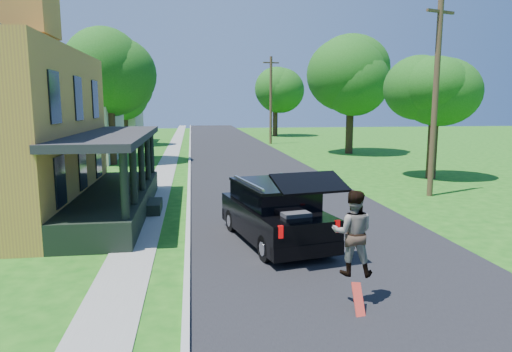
{
  "coord_description": "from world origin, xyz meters",
  "views": [
    {
      "loc": [
        -3.86,
        -11.82,
        4.19
      ],
      "look_at": [
        -1.77,
        3.0,
        1.83
      ],
      "focal_mm": 32.0,
      "sensor_mm": 36.0,
      "label": 1
    }
  ],
  "objects": [
    {
      "name": "utility_pole_near",
      "position": [
        7.0,
        7.57,
        4.53
      ],
      "size": [
        1.55,
        0.63,
        8.78
      ],
      "rotation": [
        0.0,
        0.0,
        0.33
      ],
      "color": "#4A3022",
      "rests_on": "ground"
    },
    {
      "name": "neighbor_house_far",
      "position": [
        -13.5,
        40.0,
        4.19
      ],
      "size": [
        12.78,
        12.78,
        8.3
      ],
      "color": "#A29F90",
      "rests_on": "ground"
    },
    {
      "name": "skateboarder",
      "position": [
        -0.58,
        -3.0,
        1.54
      ],
      "size": [
        1.03,
        0.9,
        1.8
      ],
      "rotation": [
        0.0,
        0.0,
        2.86
      ],
      "color": "black",
      "rests_on": "ground"
    },
    {
      "name": "curb",
      "position": [
        -4.05,
        20.0,
        0.0
      ],
      "size": [
        0.15,
        120.0,
        0.12
      ],
      "primitive_type": "cube",
      "color": "#9F9F9A",
      "rests_on": "ground"
    },
    {
      "name": "black_suv",
      "position": [
        -1.4,
        1.5,
        0.93
      ],
      "size": [
        2.94,
        5.51,
        2.44
      ],
      "rotation": [
        0.0,
        0.0,
        0.2
      ],
      "color": "black",
      "rests_on": "ground"
    },
    {
      "name": "ground",
      "position": [
        0.0,
        0.0,
        0.0
      ],
      "size": [
        140.0,
        140.0,
        0.0
      ],
      "primitive_type": "plane",
      "color": "#145611",
      "rests_on": "ground"
    },
    {
      "name": "utility_pole_far",
      "position": [
        4.5,
        36.22,
        4.72
      ],
      "size": [
        1.74,
        0.43,
        9.13
      ],
      "rotation": [
        0.0,
        0.0,
        0.17
      ],
      "color": "#4A3022",
      "rests_on": "ground"
    },
    {
      "name": "tree_left_far",
      "position": [
        -10.52,
        35.98,
        5.71
      ],
      "size": [
        6.61,
        6.79,
        8.56
      ],
      "rotation": [
        0.0,
        0.0,
        -0.39
      ],
      "color": "black",
      "rests_on": "ground"
    },
    {
      "name": "tree_right_far",
      "position": [
        7.13,
        48.11,
        6.06
      ],
      "size": [
        6.54,
        6.5,
        9.4
      ],
      "rotation": [
        0.0,
        0.0,
        -0.07
      ],
      "color": "black",
      "rests_on": "ground"
    },
    {
      "name": "tree_right_near",
      "position": [
        9.57,
        12.29,
        5.0
      ],
      "size": [
        6.17,
        5.84,
        7.59
      ],
      "rotation": [
        0.0,
        0.0,
        0.34
      ],
      "color": "black",
      "rests_on": "ground"
    },
    {
      "name": "skateboard",
      "position": [
        -0.58,
        -3.48,
        0.24
      ],
      "size": [
        0.24,
        0.52,
        0.63
      ],
      "rotation": [
        0.0,
        0.0,
        0.09
      ],
      "color": "#B11C0F",
      "rests_on": "ground"
    },
    {
      "name": "neighbor_house_mid",
      "position": [
        -13.5,
        24.0,
        4.19
      ],
      "size": [
        12.78,
        12.78,
        8.3
      ],
      "color": "#A29F90",
      "rests_on": "ground"
    },
    {
      "name": "front_walk",
      "position": [
        -9.5,
        6.0,
        0.0
      ],
      "size": [
        6.5,
        1.2,
        0.03
      ],
      "primitive_type": "cube",
      "color": "gray",
      "rests_on": "ground"
    },
    {
      "name": "street",
      "position": [
        0.0,
        20.0,
        0.0
      ],
      "size": [
        8.0,
        120.0,
        0.02
      ],
      "primitive_type": "cube",
      "color": "black",
      "rests_on": "ground"
    },
    {
      "name": "tree_right_mid",
      "position": [
        9.48,
        25.82,
        6.93
      ],
      "size": [
        8.44,
        8.23,
        10.63
      ],
      "rotation": [
        0.0,
        0.0,
        0.3
      ],
      "color": "black",
      "rests_on": "ground"
    },
    {
      "name": "sidewalk",
      "position": [
        -5.6,
        20.0,
        0.0
      ],
      "size": [
        1.3,
        120.0,
        0.03
      ],
      "primitive_type": "cube",
      "color": "gray",
      "rests_on": "ground"
    },
    {
      "name": "tree_left_mid",
      "position": [
        -9.44,
        21.08,
        6.39
      ],
      "size": [
        6.4,
        6.3,
        9.76
      ],
      "rotation": [
        0.0,
        0.0,
        -0.03
      ],
      "color": "black",
      "rests_on": "ground"
    }
  ]
}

